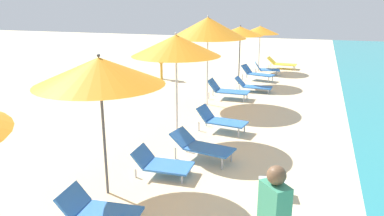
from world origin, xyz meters
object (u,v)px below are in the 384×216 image
Objects in this scene: umbrella_farthest at (260,30)px; umbrella_sixth at (240,31)px; lounger_fourth_shoreside at (220,120)px; umbrella_fourth at (176,46)px; person_walking_mid at (161,59)px; lounger_farthest_inland at (266,69)px; umbrella_third at (99,71)px; cooler_box at (272,188)px; umbrella_fifth at (208,28)px; lounger_fifth_shoreside at (227,90)px; lounger_third_shoreside at (161,163)px; lounger_third_inland at (98,210)px; lounger_fourth_inland at (201,146)px; lounger_sixth_inland at (252,85)px; lounger_farthest_shoreside at (281,63)px; lounger_sixth_shoreside at (257,73)px.

umbrella_sixth is at bearing -95.08° from umbrella_farthest.
umbrella_fourth is at bearing -121.81° from lounger_fourth_shoreside.
umbrella_sixth reaches higher than person_walking_mid.
umbrella_fourth is 2.07× the size of lounger_farthest_inland.
cooler_box is at bearing 17.53° from umbrella_third.
lounger_fourth_shoreside is (1.09, 4.03, -1.97)m from umbrella_third.
umbrella_fourth is at bearing -85.29° from umbrella_fifth.
umbrella_fourth is 1.78× the size of person_walking_mid.
person_walking_mid is at bearing -138.22° from umbrella_farthest.
lounger_fifth_shoreside is at bearing 108.39° from lounger_fourth_shoreside.
cooler_box is at bearing -62.29° from umbrella_fifth.
lounger_fourth_shoreside is at bearing 120.26° from cooler_box.
umbrella_fourth is (-0.41, 1.93, 2.19)m from lounger_third_shoreside.
umbrella_farthest reaches higher than cooler_box.
umbrella_fourth is at bearing 85.61° from umbrella_third.
umbrella_fourth is (-0.24, 3.98, 2.13)m from lounger_third_inland.
lounger_fourth_inland reaches higher than lounger_sixth_inland.
lounger_third_inland is at bearing -65.19° from umbrella_third.
umbrella_fourth is 4.08m from cooler_box.
cooler_box is at bearing -80.63° from person_walking_mid.
lounger_sixth_inland is at bearing 100.63° from lounger_fourth_inland.
lounger_fourth_shoreside reaches higher than lounger_farthest_shoreside.
lounger_fifth_shoreside is at bearing -59.19° from person_walking_mid.
lounger_sixth_inland is 3.77m from lounger_farthest_inland.
lounger_fourth_shoreside is 10.92m from lounger_farthest_shoreside.
umbrella_fourth is 2.50m from lounger_fourth_inland.
umbrella_sixth is (-0.14, 2.69, 1.94)m from lounger_fifth_shoreside.
lounger_sixth_shoreside is at bearing -111.39° from lounger_farthest_inland.
lounger_fourth_inland is 8.56m from umbrella_sixth.
lounger_farthest_inland is (-0.03, 8.78, -0.02)m from lounger_fourth_shoreside.
lounger_fourth_inland is 7.02m from lounger_sixth_inland.
umbrella_third is 3.06m from lounger_fourth_inland.
lounger_fifth_shoreside is at bearing 84.49° from lounger_third_inland.
lounger_fourth_shoreside is at bearing -86.79° from umbrella_farthest.
umbrella_sixth is at bearing 85.17° from umbrella_fifth.
umbrella_fifth is at bearing 94.07° from lounger_third_shoreside.
lounger_sixth_shoreside is (0.85, 11.36, -1.97)m from umbrella_third.
lounger_third_inland is 11.48m from umbrella_sixth.
umbrella_fifth is 1.94× the size of lounger_farthest_shoreside.
lounger_third_shoreside is 0.81× the size of lounger_fourth_inland.
person_walking_mid is (-4.03, 9.17, 0.68)m from lounger_third_shoreside.
lounger_third_inland is (0.46, -1.00, -2.00)m from umbrella_third.
lounger_sixth_inland reaches higher than cooler_box.
umbrella_fourth is 3.64m from umbrella_fifth.
cooler_box is (2.36, -12.81, -1.95)m from umbrella_farthest.
lounger_farthest_inland is (0.84, 9.84, -2.13)m from umbrella_fourth.
lounger_fourth_inland is 1.02× the size of lounger_sixth_inland.
lounger_sixth_inland is at bearing -91.33° from lounger_farthest_shoreside.
lounger_fourth_shoreside reaches higher than cooler_box.
lounger_fourth_shoreside is 0.94× the size of lounger_fourth_inland.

